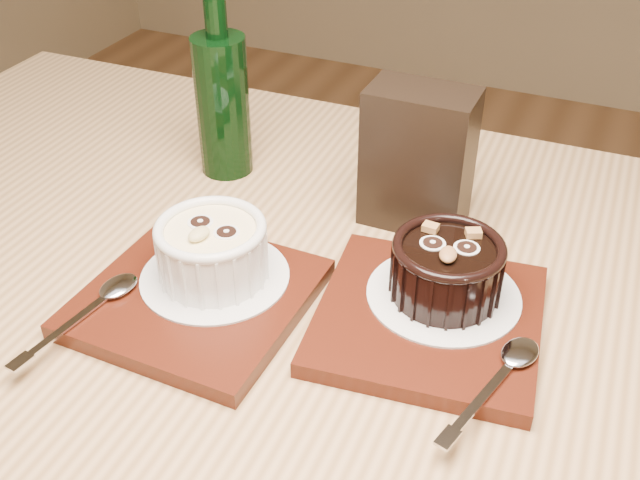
{
  "coord_description": "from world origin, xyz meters",
  "views": [
    {
      "loc": [
        0.05,
        -0.18,
        1.17
      ],
      "look_at": [
        -0.15,
        0.28,
        0.81
      ],
      "focal_mm": 42.0,
      "sensor_mm": 36.0,
      "label": 1
    }
  ],
  "objects_px": {
    "ramekin_white": "(212,248)",
    "ramekin_dark": "(447,267)",
    "tray_right": "(428,319)",
    "condiment_stand": "(418,158)",
    "table": "(301,391)",
    "green_bottle": "(222,100)",
    "tray_left": "(197,298)"
  },
  "relations": [
    {
      "from": "tray_right",
      "to": "green_bottle",
      "type": "bearing_deg",
      "value": 150.11
    },
    {
      "from": "tray_right",
      "to": "green_bottle",
      "type": "height_order",
      "value": "green_bottle"
    },
    {
      "from": "tray_right",
      "to": "condiment_stand",
      "type": "height_order",
      "value": "condiment_stand"
    },
    {
      "from": "tray_left",
      "to": "green_bottle",
      "type": "relative_size",
      "value": 0.85
    },
    {
      "from": "table",
      "to": "tray_left",
      "type": "xyz_separation_m",
      "value": [
        -0.09,
        -0.02,
        0.1
      ]
    },
    {
      "from": "table",
      "to": "tray_right",
      "type": "distance_m",
      "value": 0.15
    },
    {
      "from": "ramekin_white",
      "to": "green_bottle",
      "type": "bearing_deg",
      "value": 125.74
    },
    {
      "from": "tray_left",
      "to": "condiment_stand",
      "type": "distance_m",
      "value": 0.25
    },
    {
      "from": "condiment_stand",
      "to": "tray_right",
      "type": "bearing_deg",
      "value": -67.62
    },
    {
      "from": "ramekin_white",
      "to": "tray_right",
      "type": "xyz_separation_m",
      "value": [
        0.18,
        0.03,
        -0.04
      ]
    },
    {
      "from": "table",
      "to": "condiment_stand",
      "type": "distance_m",
      "value": 0.24
    },
    {
      "from": "ramekin_white",
      "to": "tray_right",
      "type": "distance_m",
      "value": 0.19
    },
    {
      "from": "table",
      "to": "green_bottle",
      "type": "height_order",
      "value": "green_bottle"
    },
    {
      "from": "ramekin_white",
      "to": "ramekin_dark",
      "type": "xyz_separation_m",
      "value": [
        0.19,
        0.06,
        -0.0
      ]
    },
    {
      "from": "table",
      "to": "ramekin_dark",
      "type": "distance_m",
      "value": 0.18
    },
    {
      "from": "table",
      "to": "tray_left",
      "type": "bearing_deg",
      "value": -165.96
    },
    {
      "from": "tray_right",
      "to": "condiment_stand",
      "type": "distance_m",
      "value": 0.17
    },
    {
      "from": "ramekin_white",
      "to": "ramekin_dark",
      "type": "relative_size",
      "value": 1.02
    },
    {
      "from": "table",
      "to": "ramekin_dark",
      "type": "bearing_deg",
      "value": 27.84
    },
    {
      "from": "tray_left",
      "to": "tray_right",
      "type": "bearing_deg",
      "value": 15.83
    },
    {
      "from": "ramekin_dark",
      "to": "green_bottle",
      "type": "distance_m",
      "value": 0.32
    },
    {
      "from": "tray_right",
      "to": "condiment_stand",
      "type": "bearing_deg",
      "value": 112.38
    },
    {
      "from": "green_bottle",
      "to": "ramekin_white",
      "type": "bearing_deg",
      "value": -63.26
    },
    {
      "from": "table",
      "to": "green_bottle",
      "type": "bearing_deg",
      "value": 132.59
    },
    {
      "from": "tray_right",
      "to": "tray_left",
      "type": "bearing_deg",
      "value": -164.17
    },
    {
      "from": "tray_right",
      "to": "condiment_stand",
      "type": "relative_size",
      "value": 1.29
    },
    {
      "from": "table",
      "to": "tray_left",
      "type": "relative_size",
      "value": 6.74
    },
    {
      "from": "table",
      "to": "tray_right",
      "type": "height_order",
      "value": "tray_right"
    },
    {
      "from": "tray_right",
      "to": "ramekin_dark",
      "type": "xyz_separation_m",
      "value": [
        0.0,
        0.02,
        0.04
      ]
    },
    {
      "from": "table",
      "to": "condiment_stand",
      "type": "xyz_separation_m",
      "value": [
        0.04,
        0.18,
        0.16
      ]
    },
    {
      "from": "tray_right",
      "to": "ramekin_dark",
      "type": "distance_m",
      "value": 0.05
    },
    {
      "from": "ramekin_white",
      "to": "green_bottle",
      "type": "relative_size",
      "value": 0.45
    }
  ]
}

